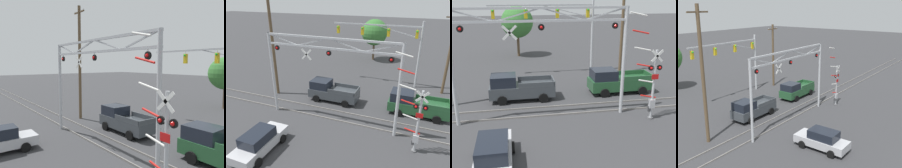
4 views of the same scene
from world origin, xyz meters
The scene contains 11 objects.
rail_track_near centered at (0.00, 14.32, 0.05)m, with size 80.00×0.08×0.10m, color gray.
rail_track_far centered at (0.00, 15.75, 0.05)m, with size 80.00×0.08×0.10m, color gray.
crossing_gantry centered at (-0.01, 14.03, 4.80)m, with size 10.74×0.27×6.99m.
crossing_signal_mast centered at (6.62, 12.71, 2.36)m, with size 2.30×0.35×6.76m.
traffic_signal_span centered at (3.40, 24.17, 5.06)m, with size 9.97×0.39×7.24m.
pickup_truck_lead centered at (-1.45, 17.69, 0.96)m, with size 4.80×2.09×1.99m.
pickup_truck_following centered at (6.37, 17.88, 0.96)m, with size 5.00×2.09×1.99m.
sedan_waiting centered at (-2.84, 8.91, 0.78)m, with size 1.88×4.26×1.57m.
utility_pole_left centered at (-7.36, 17.05, 5.64)m, with size 1.80×0.28×10.97m.
utility_pole_right centered at (8.86, 23.48, 4.34)m, with size 1.80×0.28×8.40m.
background_tree_beyond_span centered at (-0.95, 33.25, 4.29)m, with size 3.94×3.94×6.27m.
Camera 2 is at (6.44, -0.20, 9.94)m, focal length 35.00 mm.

